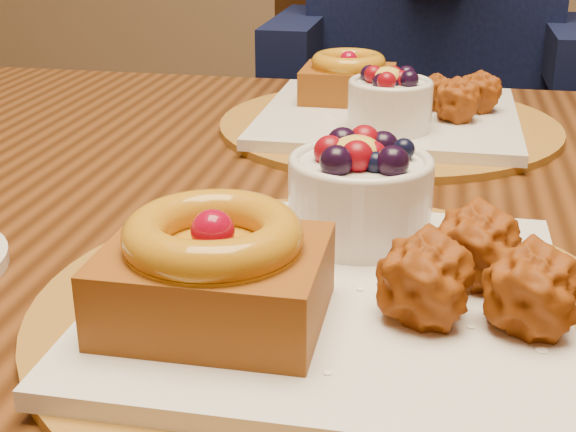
# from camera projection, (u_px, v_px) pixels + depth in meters

# --- Properties ---
(dining_table) EXTENTS (1.60, 0.90, 0.76)m
(dining_table) POSITION_uv_depth(u_px,v_px,m) (366.00, 275.00, 0.73)
(dining_table) COLOR #321809
(dining_table) RESTS_ON ground
(place_setting_near) EXTENTS (0.38, 0.38, 0.09)m
(place_setting_near) POSITION_uv_depth(u_px,v_px,m) (330.00, 269.00, 0.50)
(place_setting_near) COLOR brown
(place_setting_near) RESTS_ON dining_table
(place_setting_far) EXTENTS (0.38, 0.38, 0.08)m
(place_setting_far) POSITION_uv_depth(u_px,v_px,m) (387.00, 109.00, 0.89)
(place_setting_far) COLOR brown
(place_setting_far) RESTS_ON dining_table
(chair_far) EXTENTS (0.48, 0.48, 0.88)m
(chair_far) POSITION_uv_depth(u_px,v_px,m) (360.00, 171.00, 1.59)
(chair_far) COLOR black
(chair_far) RESTS_ON ground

